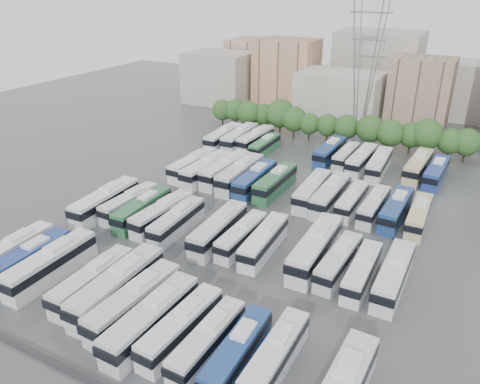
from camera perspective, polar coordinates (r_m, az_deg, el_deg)
The scene contains 50 objects.
ground at distance 68.90m, azimuth 1.26°, elevation -4.09°, with size 220.00×220.00×0.00m, color #424447.
parapet at distance 47.70m, azimuth -18.61°, elevation -20.70°, with size 56.00×0.50×0.50m, color #2D2D30.
tree_line at distance 103.91m, azimuth 11.91°, elevation 8.03°, with size 65.04×7.22×8.27m.
city_buildings at distance 132.80m, azimuth 13.08°, elevation 13.15°, with size 102.00×35.00×20.00m.
electricity_pylon at distance 107.79m, azimuth 15.20°, elevation 16.19°, with size 9.00×6.91×33.83m.
bus_r0_s0 at distance 65.47m, azimuth -26.12°, elevation -6.69°, with size 3.12×12.23×3.81m.
bus_r0_s1 at distance 63.20m, azimuth -24.40°, elevation -7.54°, with size 2.82×11.89×3.71m.
bus_r0_s2 at distance 61.02m, azimuth -22.08°, elevation -8.13°, with size 3.06×12.87×4.02m.
bus_r0_s4 at distance 56.63m, azimuth -17.50°, elevation -10.29°, with size 2.88×11.88×3.71m.
bus_r0_s5 at distance 54.51m, azimuth -14.70°, elevation -11.06°, with size 3.35×13.66×4.26m.
bus_r0_s6 at distance 52.04m, azimuth -12.75°, elevation -12.95°, with size 3.27×12.80×3.98m.
bus_r0_s7 at distance 49.48m, azimuth -10.71°, elevation -14.97°, with size 3.00×12.94×4.05m.
bus_r0_s8 at distance 48.49m, azimuth -7.19°, elevation -15.99°, with size 2.99×11.57×3.60m.
bus_r0_s9 at distance 46.89m, azimuth -3.97°, elevation -17.64°, with size 2.51×11.00×3.44m.
bus_r0_s10 at distance 45.68m, azimuth -0.33°, elevation -18.96°, with size 2.75×11.09×3.46m.
bus_r0_s11 at distance 45.42m, azimuth 4.33°, elevation -19.32°, with size 2.50×11.21×3.51m.
bus_r1_s0 at distance 74.37m, azimuth -16.10°, elevation -1.10°, with size 3.42×13.26×4.13m.
bus_r1_s1 at distance 73.50m, azimuth -13.31°, elevation -1.34°, with size 2.81×11.35×3.54m.
bus_r1_s2 at distance 71.04m, azimuth -11.80°, elevation -2.06°, with size 3.05×11.93×3.71m.
bus_r1_s3 at distance 69.15m, azimuth -9.50°, elevation -2.63°, with size 3.13×11.95×3.72m.
bus_r1_s4 at distance 66.89m, azimuth -7.70°, elevation -3.54°, with size 3.04×11.68×3.63m.
bus_r1_s6 at distance 64.01m, azimuth -2.64°, elevation -4.54°, with size 3.27×12.76×3.97m.
bus_r1_s7 at distance 62.94m, azimuth 0.21°, elevation -5.34°, with size 2.53×10.99×3.44m.
bus_r1_s8 at distance 61.63m, azimuth 2.94°, elevation -5.96°, with size 3.14×11.80×3.67m.
bus_r1_s10 at distance 60.16m, azimuth 9.15°, elevation -6.77°, with size 3.23×13.75×4.30m.
bus_r1_s11 at distance 58.85m, azimuth 11.92°, elevation -8.25°, with size 2.90×11.26×3.50m.
bus_r1_s12 at distance 57.69m, azimuth 14.64°, elevation -9.34°, with size 2.57×10.99×3.43m.
bus_r1_s13 at distance 57.68m, azimuth 18.21°, elevation -9.62°, with size 2.70×12.21×3.83m.
bus_r2_s1 at distance 86.19m, azimuth -5.74°, elevation 3.32°, with size 3.10×12.43×3.87m.
bus_r2_s2 at distance 83.81m, azimuth -4.16°, elevation 2.81°, with size 3.10×12.96×4.05m.
bus_r2_s3 at distance 83.33m, azimuth -1.83°, elevation 2.76°, with size 3.26×13.27×4.14m.
bus_r2_s4 at distance 81.31m, azimuth 0.01°, elevation 2.23°, with size 3.18×13.55×4.23m.
bus_r2_s5 at distance 79.33m, azimuth 1.84°, elevation 1.52°, with size 3.04×12.73×3.98m.
bus_r2_s6 at distance 78.55m, azimuth 4.32°, elevation 1.19°, with size 2.82×12.45×3.90m.
bus_r2_s8 at distance 76.22m, azimuth 8.80°, elevation 0.19°, with size 3.20×12.54×3.90m.
bus_r2_s9 at distance 75.12m, azimuth 10.97°, elevation -0.32°, with size 2.83×12.83×4.02m.
bus_r2_s10 at distance 74.58m, azimuth 13.50°, elevation -1.01°, with size 2.49×10.94×3.42m.
bus_r2_s11 at distance 73.61m, azimuth 15.99°, elevation -1.64°, with size 2.64×11.08×3.46m.
bus_r2_s12 at distance 73.30m, azimuth 18.50°, elevation -1.98°, with size 2.95×12.07×3.77m.
bus_r2_s13 at distance 72.69m, azimuth 20.95°, elevation -2.69°, with size 2.75×11.37×3.55m.
bus_r3_s0 at distance 101.07m, azimuth -2.05°, elevation 6.73°, with size 3.15×12.75×3.97m.
bus_r3_s1 at distance 100.42m, azimuth -0.04°, elevation 6.66°, with size 3.45×13.19×4.10m.
bus_r3_s2 at distance 99.85m, azimuth 1.91°, elevation 6.47°, with size 3.19×12.43×3.87m.
bus_r3_s3 at distance 96.68m, azimuth 3.04°, elevation 5.67°, with size 2.36×10.79×3.38m.
bus_r3_s7 at distance 94.16m, azimuth 10.91°, elevation 4.88°, with size 2.97×12.52×3.91m.
bus_r3_s8 at distance 93.04m, azimuth 12.79°, elevation 4.31°, with size 2.50×10.91×3.41m.
bus_r3_s9 at distance 91.11m, azimuth 14.60°, elevation 3.83°, with size 3.09×12.45×3.88m.
bus_r3_s10 at distance 89.84m, azimuth 16.59°, elevation 3.29°, with size 3.18×12.48×3.89m.
bus_r3_s12 at distance 90.92m, azimuth 20.90°, elevation 2.97°, with size 3.46×12.99×4.04m.
bus_r3_s13 at distance 89.48m, azimuth 22.81°, elevation 2.21°, with size 3.19×12.12×3.77m.
Camera 1 is at (27.46, -53.71, 33.29)m, focal length 35.00 mm.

